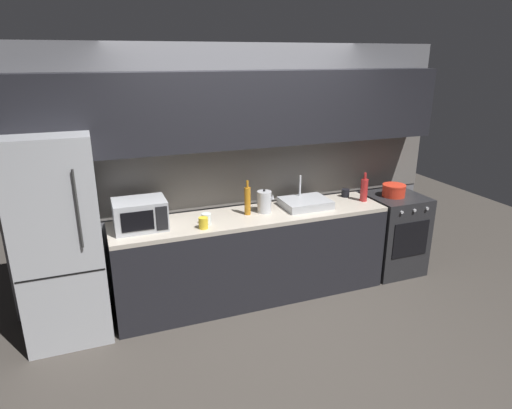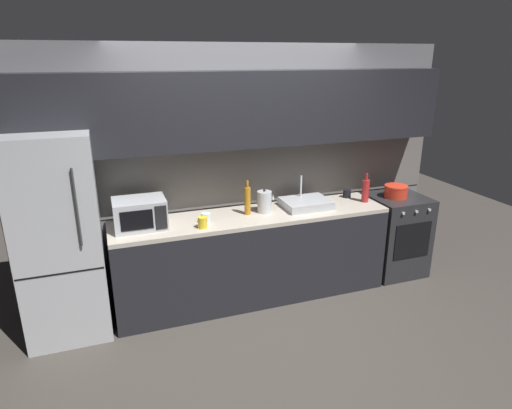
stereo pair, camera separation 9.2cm
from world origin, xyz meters
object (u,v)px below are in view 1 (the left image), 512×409
Objects in this scene: microwave at (140,214)px; wine_bottle_amber at (247,200)px; wine_bottle_red at (364,190)px; mug_dark at (345,193)px; oven_range at (393,233)px; cooking_pot at (394,190)px; mug_clear at (206,219)px; kettle at (264,202)px; mug_yellow at (203,223)px; refrigerator at (60,239)px.

wine_bottle_amber reaches higher than microwave.
wine_bottle_red is 3.63× the size of mug_dark.
oven_range is 3.56× the size of cooking_pot.
wine_bottle_amber is 0.46m from mug_clear.
kettle is 0.18m from wine_bottle_amber.
wine_bottle_red is 1.75m from mug_clear.
kettle is 2.26× the size of mug_yellow.
mug_clear is (-1.75, -0.05, -0.08)m from wine_bottle_red.
wine_bottle_red reaches higher than mug_yellow.
mug_yellow is 0.12m from mug_clear.
wine_bottle_amber is at bearing -177.77° from kettle.
oven_range is 1.96× the size of microwave.
refrigerator is at bearing -179.13° from wine_bottle_amber.
wine_bottle_amber is 3.47× the size of mug_clear.
wine_bottle_amber is 1.30m from wine_bottle_red.
refrigerator is 2.01× the size of oven_range.
wine_bottle_amber is 1.21m from mug_dark.
oven_range is at bearing 1.95° from mug_clear.
microwave is at bearing 170.78° from mug_clear.
microwave is 4.64× the size of mug_clear.
cooking_pot is (0.51, -0.17, 0.02)m from mug_dark.
mug_dark is (1.20, 0.15, -0.10)m from wine_bottle_amber.
wine_bottle_amber reaches higher than mug_dark.
mug_dark is at bearing 161.05° from cooking_pot.
wine_bottle_amber is 1.71m from cooking_pot.
microwave reaches higher than oven_range.
refrigerator is 3.01m from wine_bottle_red.
refrigerator is 1.26m from mug_clear.
refrigerator reaches higher than oven_range.
microwave is 1.02m from wine_bottle_amber.
microwave is 1.48× the size of wine_bottle_red.
oven_range is at bearing -0.41° from microwave.
kettle is 0.63m from mug_clear.
kettle is 2.78× the size of mug_dark.
wine_bottle_amber is 1.36× the size of cooking_pot.
mug_dark is 0.34× the size of cooking_pot.
cooking_pot is (1.53, -0.03, -0.04)m from kettle.
cooking_pot is at bearing -1.23° from kettle.
kettle is (-1.58, 0.03, 0.56)m from oven_range.
wine_bottle_red is (2.33, -0.04, -0.01)m from microwave.
kettle is 2.40× the size of mug_clear.
wine_bottle_red reaches higher than mug_dark.
oven_range is 3.78× the size of kettle.
mug_dark is (2.23, 0.16, -0.09)m from microwave.
mug_clear is 2.15m from cooking_pot.
oven_range is 1.67m from kettle.
oven_range is 0.52m from cooking_pot.
microwave reaches higher than mug_dark.
kettle reaches higher than mug_clear.
wine_bottle_amber reaches higher than wine_bottle_red.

